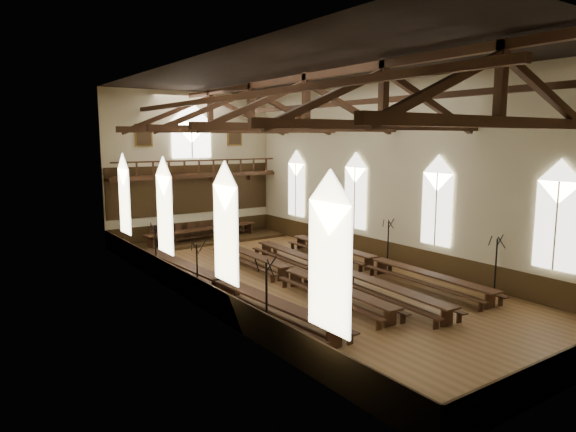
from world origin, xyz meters
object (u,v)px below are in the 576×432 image
at_px(candelabrum_left_near, 267,315).
at_px(candelabrum_right_mid, 388,251).
at_px(candelabrum_right_far, 318,234).
at_px(refectory_row_c, 336,271).
at_px(high_table, 203,230).
at_px(dais, 203,241).
at_px(candelabrum_left_mid, 197,281).
at_px(refectory_row_a, 221,284).
at_px(candelabrum_right_near, 495,277).
at_px(refectory_row_d, 376,261).
at_px(candelabrum_left_far, 156,259).
at_px(refectory_row_b, 290,272).

relative_size(candelabrum_left_near, candelabrum_right_mid, 1.13).
distance_m(candelabrum_right_mid, candelabrum_right_far, 6.24).
height_order(refectory_row_c, high_table, high_table).
xyz_separation_m(high_table, candelabrum_left_near, (-5.51, -16.62, 0.05)).
height_order(dais, candelabrum_left_mid, candelabrum_left_mid).
bearing_deg(candelabrum_left_near, refectory_row_a, 79.92).
distance_m(dais, candelabrum_left_near, 17.53).
xyz_separation_m(candelabrum_right_near, candelabrum_right_mid, (-0.00, 6.54, -0.03)).
bearing_deg(candelabrum_left_near, candelabrum_right_near, -7.35).
bearing_deg(candelabrum_right_near, candelabrum_right_far, 90.00).
bearing_deg(dais, high_table, 92.46).
height_order(refectory_row_d, candelabrum_right_far, candelabrum_right_far).
height_order(dais, candelabrum_left_near, candelabrum_left_near).
bearing_deg(candelabrum_left_mid, candelabrum_left_near, -90.00).
bearing_deg(candelabrum_right_near, candelabrum_left_mid, 147.68).
height_order(refectory_row_a, candelabrum_left_mid, candelabrum_left_mid).
xyz_separation_m(candelabrum_left_near, candelabrum_left_far, (0.00, 10.54, -0.07)).
distance_m(refectory_row_b, candelabrum_right_far, 8.84).
distance_m(candelabrum_left_far, candelabrum_right_near, 16.33).
relative_size(high_table, candelabrum_left_near, 2.83).
distance_m(high_table, candelabrum_left_far, 8.20).
bearing_deg(refectory_row_a, refectory_row_b, 1.55).
bearing_deg(refectory_row_b, candelabrum_left_mid, 176.29).
bearing_deg(candelabrum_right_mid, refectory_row_d, -157.22).
height_order(refectory_row_a, high_table, high_table).
bearing_deg(candelabrum_left_far, candelabrum_right_near, -47.17).
bearing_deg(candelabrum_left_mid, candelabrum_right_far, 27.43).
relative_size(candelabrum_left_near, candelabrum_right_far, 1.14).
bearing_deg(candelabrum_right_mid, candelabrum_left_far, 153.93).
relative_size(refectory_row_d, candelabrum_right_far, 5.73).
relative_size(refectory_row_c, high_table, 1.77).
bearing_deg(candelabrum_right_mid, candelabrum_right_far, 90.00).
bearing_deg(high_table, candelabrum_right_far, -43.31).
relative_size(refectory_row_b, high_table, 1.75).
xyz_separation_m(refectory_row_c, candelabrum_right_near, (4.48, -5.61, 0.26)).
relative_size(refectory_row_c, candelabrum_left_far, 5.42).
bearing_deg(candelabrum_left_far, candelabrum_left_mid, -90.00).
bearing_deg(high_table, candelabrum_right_near, -72.79).
xyz_separation_m(candelabrum_left_far, candelabrum_right_far, (11.10, 0.81, -0.04)).
height_order(refectory_row_b, candelabrum_right_near, candelabrum_right_near).
height_order(dais, candelabrum_left_far, candelabrum_left_far).
height_order(candelabrum_left_mid, candelabrum_right_mid, candelabrum_right_mid).
height_order(refectory_row_b, candelabrum_right_mid, candelabrum_right_mid).
height_order(candelabrum_right_mid, candelabrum_right_far, candelabrum_right_mid).
bearing_deg(refectory_row_b, candelabrum_right_near, -46.24).
distance_m(refectory_row_d, candelabrum_left_mid, 9.62).
bearing_deg(refectory_row_c, refectory_row_d, 5.51).
bearing_deg(refectory_row_a, high_table, 68.16).
distance_m(candelabrum_left_far, candelabrum_right_mid, 12.36).
xyz_separation_m(refectory_row_a, refectory_row_c, (5.70, -1.01, -0.05)).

